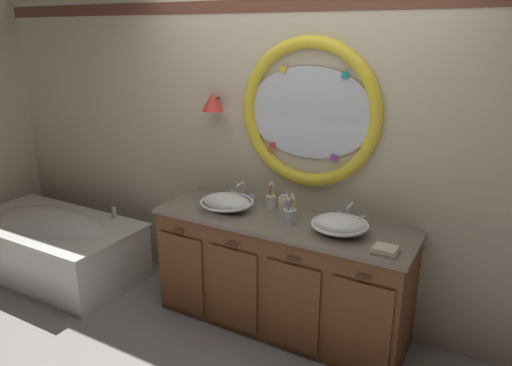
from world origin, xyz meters
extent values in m
plane|color=gray|center=(0.00, 0.00, 0.00)|extent=(14.00, 14.00, 0.00)
cube|color=beige|center=(0.00, 0.59, 1.30)|extent=(6.40, 0.08, 2.60)
cube|color=brown|center=(0.00, 0.55, 2.32)|extent=(6.27, 0.01, 0.09)
ellipsoid|color=silver|center=(0.14, 0.54, 1.59)|extent=(0.98, 0.02, 0.66)
torus|color=yellow|center=(0.14, 0.53, 1.59)|extent=(1.07, 0.09, 1.07)
cube|color=silver|center=(0.62, 0.52, 1.57)|extent=(0.05, 0.01, 0.05)
cube|color=teal|center=(0.39, 0.52, 1.87)|extent=(0.05, 0.01, 0.05)
cube|color=yellow|center=(-0.07, 0.52, 1.89)|extent=(0.05, 0.01, 0.05)
cube|color=teal|center=(-0.35, 0.52, 1.59)|extent=(0.05, 0.01, 0.05)
cube|color=red|center=(-0.15, 0.52, 1.33)|extent=(0.05, 0.01, 0.05)
cube|color=purple|center=(0.34, 0.52, 1.29)|extent=(0.05, 0.01, 0.05)
cylinder|color=#4C3823|center=(-0.64, 0.51, 1.65)|extent=(0.02, 0.09, 0.02)
cone|color=red|center=(-0.64, 0.46, 1.63)|extent=(0.17, 0.17, 0.14)
cube|color=brown|center=(0.07, 0.27, 0.41)|extent=(1.87, 0.56, 0.83)
cube|color=gray|center=(0.07, 0.27, 0.84)|extent=(1.91, 0.60, 0.03)
cube|color=gray|center=(0.07, 0.54, 0.77)|extent=(1.87, 0.02, 0.11)
cube|color=brown|center=(-0.64, -0.02, 0.37)|extent=(0.39, 0.02, 0.63)
cylinder|color=#422D1E|center=(-0.64, -0.03, 0.73)|extent=(0.10, 0.01, 0.01)
cube|color=brown|center=(-0.17, -0.02, 0.37)|extent=(0.39, 0.02, 0.63)
cylinder|color=#422D1E|center=(-0.17, -0.03, 0.73)|extent=(0.10, 0.01, 0.01)
cube|color=brown|center=(0.30, -0.02, 0.37)|extent=(0.39, 0.02, 0.63)
cylinder|color=#422D1E|center=(0.30, -0.03, 0.73)|extent=(0.10, 0.01, 0.01)
cube|color=brown|center=(0.77, -0.02, 0.37)|extent=(0.39, 0.02, 0.63)
cylinder|color=#422D1E|center=(0.77, -0.03, 0.73)|extent=(0.10, 0.01, 0.01)
cube|color=white|center=(-2.11, -0.05, 0.25)|extent=(1.63, 0.82, 0.51)
ellipsoid|color=white|center=(-2.11, -0.05, 0.46)|extent=(1.33, 0.64, 0.28)
cube|color=white|center=(-2.11, -0.05, 0.50)|extent=(1.66, 0.85, 0.02)
cylinder|color=silver|center=(-1.66, 0.31, 0.56)|extent=(0.04, 0.04, 0.11)
cylinder|color=silver|center=(-2.11, -0.05, 0.46)|extent=(0.04, 0.04, 0.01)
ellipsoid|color=white|center=(-0.38, 0.24, 0.92)|extent=(0.39, 0.27, 0.12)
torus|color=white|center=(-0.38, 0.24, 0.92)|extent=(0.41, 0.41, 0.02)
cylinder|color=silver|center=(-0.38, 0.24, 0.92)|extent=(0.03, 0.03, 0.01)
ellipsoid|color=white|center=(0.51, 0.24, 0.92)|extent=(0.37, 0.29, 0.13)
torus|color=white|center=(0.51, 0.24, 0.93)|extent=(0.39, 0.39, 0.02)
cylinder|color=silver|center=(0.51, 0.24, 0.93)|extent=(0.03, 0.03, 0.01)
cylinder|color=silver|center=(-0.38, 0.48, 0.87)|extent=(0.05, 0.05, 0.02)
cylinder|color=silver|center=(-0.38, 0.48, 0.94)|extent=(0.02, 0.02, 0.13)
sphere|color=silver|center=(-0.38, 0.48, 1.01)|extent=(0.03, 0.03, 0.03)
cylinder|color=silver|center=(-0.38, 0.43, 1.01)|extent=(0.02, 0.09, 0.02)
cylinder|color=silver|center=(-0.47, 0.48, 0.89)|extent=(0.04, 0.04, 0.06)
cylinder|color=silver|center=(-0.29, 0.48, 0.89)|extent=(0.04, 0.04, 0.06)
cube|color=silver|center=(-0.47, 0.48, 0.92)|extent=(0.05, 0.01, 0.01)
cube|color=silver|center=(-0.29, 0.48, 0.92)|extent=(0.05, 0.01, 0.01)
cylinder|color=silver|center=(0.51, 0.48, 0.87)|extent=(0.05, 0.05, 0.02)
cylinder|color=silver|center=(0.51, 0.48, 0.94)|extent=(0.02, 0.02, 0.12)
sphere|color=silver|center=(0.51, 0.48, 1.00)|extent=(0.03, 0.03, 0.03)
cylinder|color=silver|center=(0.51, 0.42, 1.00)|extent=(0.02, 0.12, 0.02)
cylinder|color=silver|center=(0.43, 0.48, 0.89)|extent=(0.04, 0.04, 0.06)
cylinder|color=silver|center=(0.60, 0.48, 0.89)|extent=(0.04, 0.04, 0.06)
cube|color=silver|center=(0.43, 0.48, 0.92)|extent=(0.05, 0.01, 0.01)
cube|color=silver|center=(0.60, 0.48, 0.92)|extent=(0.05, 0.01, 0.01)
cylinder|color=white|center=(-0.12, 0.46, 0.90)|extent=(0.07, 0.07, 0.09)
torus|color=white|center=(-0.12, 0.46, 0.95)|extent=(0.08, 0.08, 0.01)
cylinder|color=yellow|center=(-0.11, 0.46, 0.96)|extent=(0.03, 0.03, 0.17)
cube|color=white|center=(-0.11, 0.46, 1.05)|extent=(0.02, 0.02, 0.03)
cylinder|color=#E0383D|center=(-0.13, 0.46, 0.95)|extent=(0.03, 0.03, 0.16)
cube|color=white|center=(-0.13, 0.46, 1.05)|extent=(0.02, 0.02, 0.03)
cylinder|color=silver|center=(0.15, 0.23, 0.91)|extent=(0.09, 0.09, 0.10)
torus|color=silver|center=(0.15, 0.23, 0.96)|extent=(0.09, 0.09, 0.01)
cylinder|color=yellow|center=(0.17, 0.24, 0.96)|extent=(0.04, 0.02, 0.17)
cube|color=white|center=(0.17, 0.24, 1.06)|extent=(0.02, 0.02, 0.02)
cylinder|color=orange|center=(0.15, 0.26, 0.96)|extent=(0.03, 0.04, 0.18)
cube|color=white|center=(0.15, 0.26, 1.06)|extent=(0.02, 0.02, 0.03)
cylinder|color=pink|center=(0.12, 0.23, 0.96)|extent=(0.03, 0.03, 0.18)
cube|color=white|center=(0.12, 0.23, 1.06)|extent=(0.02, 0.02, 0.02)
cylinder|color=blue|center=(0.14, 0.22, 0.95)|extent=(0.04, 0.01, 0.16)
cube|color=white|center=(0.14, 0.22, 1.05)|extent=(0.02, 0.02, 0.02)
cylinder|color=#EFE5C6|center=(0.05, 0.32, 0.93)|extent=(0.07, 0.07, 0.15)
cylinder|color=silver|center=(0.05, 0.32, 1.02)|extent=(0.04, 0.04, 0.02)
cylinder|color=silver|center=(0.05, 0.30, 1.03)|extent=(0.01, 0.04, 0.01)
cube|color=beige|center=(0.85, 0.10, 0.87)|extent=(0.15, 0.13, 0.02)
cube|color=beige|center=(0.85, 0.10, 0.89)|extent=(0.14, 0.12, 0.02)
camera|label=1|loc=(1.45, -2.55, 2.14)|focal=33.05mm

